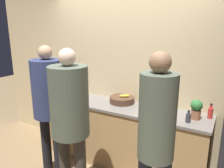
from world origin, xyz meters
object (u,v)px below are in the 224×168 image
person_left (49,98)px  bottle_red (210,113)px  bottle_dark (188,118)px  person_center (70,113)px  person_right (156,137)px  cup_white (85,95)px  bottle_amber (79,97)px  fruit_bowl (122,100)px  utensil_crock (148,102)px  potted_plant (196,109)px

person_left → bottle_red: 2.04m
person_left → bottle_dark: bearing=17.4°
person_center → bottle_red: bearing=39.5°
person_right → cup_white: bearing=147.0°
person_center → bottle_red: person_center is taller
person_right → person_center: bearing=-178.6°
person_center → bottle_amber: 0.95m
person_center → fruit_bowl: (0.09, 1.04, -0.14)m
person_right → bottle_dark: person_right is taller
utensil_crock → bottle_amber: utensil_crock is taller
person_center → potted_plant: (1.13, 0.95, -0.05)m
person_center → fruit_bowl: size_ratio=5.00×
utensil_crock → person_left: bearing=-142.7°
bottle_amber → cup_white: (-0.00, 0.18, -0.02)m
bottle_dark → cup_white: bottle_dark is taller
fruit_bowl → cup_white: size_ratio=3.98×
person_center → fruit_bowl: 1.06m
bottle_amber → potted_plant: 1.65m
bottle_amber → potted_plant: (1.64, 0.16, 0.08)m
fruit_bowl → cup_white: fruit_bowl is taller
person_center → person_left: bearing=154.5°
utensil_crock → person_center: bearing=-113.5°
bottle_red → potted_plant: (-0.15, -0.11, 0.06)m
cup_white → person_center: bearing=-62.3°
person_right → bottle_amber: 1.64m
person_right → cup_white: size_ratio=20.11×
person_right → utensil_crock: bearing=113.4°
person_left → person_right: (1.54, -0.26, -0.04)m
person_left → utensil_crock: bearing=37.3°
person_center → cup_white: bearing=117.7°
fruit_bowl → bottle_amber: (-0.59, -0.25, 0.01)m
fruit_bowl → potted_plant: 1.05m
bottle_red → bottle_amber: (-1.79, -0.27, -0.02)m
person_center → utensil_crock: size_ratio=6.38×
person_center → utensil_crock: bearing=66.5°
fruit_bowl → bottle_dark: (0.98, -0.24, 0.01)m
fruit_bowl → bottle_dark: 1.01m
bottle_red → potted_plant: potted_plant is taller
bottle_amber → person_center: bearing=-57.5°
cup_white → person_left: bearing=-97.3°
bottle_amber → person_right: bearing=-27.9°
person_left → bottle_red: bearing=22.4°
person_center → utensil_crock: person_center is taller
fruit_bowl → bottle_dark: bearing=-13.5°
bottle_dark → bottle_amber: same height
person_center → potted_plant: person_center is taller
person_left → bottle_dark: size_ratio=12.19×
person_right → fruit_bowl: bearing=129.9°
bottle_amber → fruit_bowl: bearing=23.1°
person_center → bottle_dark: bearing=36.9°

